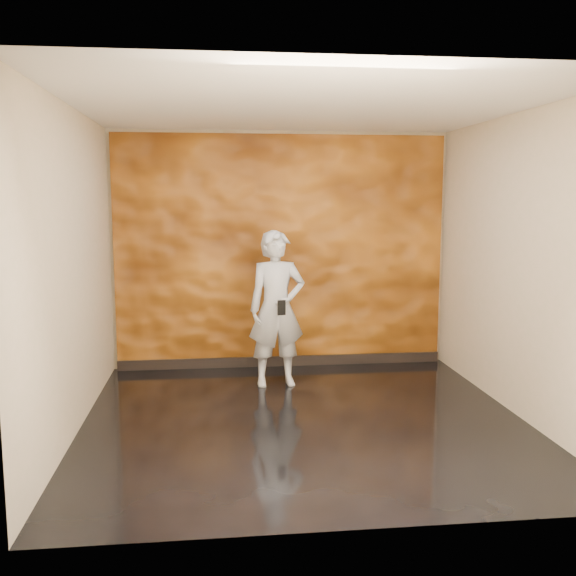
% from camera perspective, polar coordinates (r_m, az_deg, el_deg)
% --- Properties ---
extents(room, '(4.02, 4.02, 2.81)m').
position_cam_1_polar(room, '(5.70, 1.48, 1.78)').
color(room, black).
rests_on(room, ground).
extents(feature_wall, '(3.90, 0.06, 2.75)m').
position_cam_1_polar(feature_wall, '(7.64, -0.59, 3.21)').
color(feature_wall, orange).
rests_on(feature_wall, ground).
extents(baseboard, '(3.90, 0.04, 0.12)m').
position_cam_1_polar(baseboard, '(7.82, -0.54, -6.50)').
color(baseboard, black).
rests_on(baseboard, ground).
extents(man, '(0.65, 0.46, 1.68)m').
position_cam_1_polar(man, '(6.89, -1.00, -1.85)').
color(man, '#969AA6').
rests_on(man, ground).
extents(phone, '(0.09, 0.03, 0.16)m').
position_cam_1_polar(phone, '(6.60, -0.58, -1.76)').
color(phone, black).
rests_on(phone, man).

